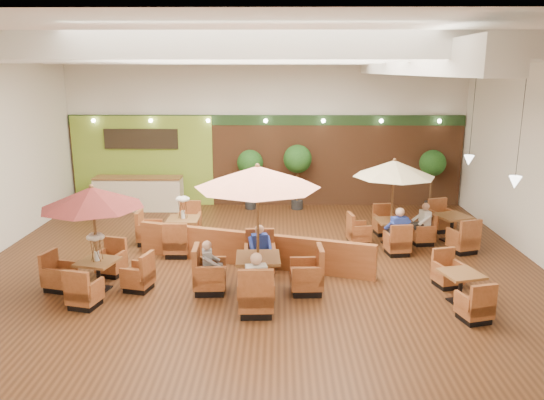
{
  "coord_description": "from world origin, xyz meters",
  "views": [
    {
      "loc": [
        0.5,
        -12.76,
        4.76
      ],
      "look_at": [
        0.3,
        0.5,
        1.5
      ],
      "focal_mm": 35.0,
      "sensor_mm": 36.0,
      "label": 1
    }
  ],
  "objects_px": {
    "booth_divider": "(251,249)",
    "topiary_1": "(298,161)",
    "table_4": "(460,288)",
    "table_0": "(94,219)",
    "table_3": "(175,229)",
    "diner_1": "(260,245)",
    "topiary_0": "(250,165)",
    "topiary_2": "(433,165)",
    "diner_4": "(423,219)",
    "diner_2": "(209,261)",
    "table_5": "(452,229)",
    "service_counter": "(139,194)",
    "diner_0": "(256,278)",
    "table_2": "(393,186)",
    "diner_3": "(398,227)",
    "table_1": "(258,207)"
  },
  "relations": [
    {
      "from": "booth_divider",
      "to": "topiary_1",
      "type": "distance_m",
      "value": 5.86
    },
    {
      "from": "table_4",
      "to": "table_0",
      "type": "bearing_deg",
      "value": 160.43
    },
    {
      "from": "table_3",
      "to": "diner_1",
      "type": "bearing_deg",
      "value": -42.41
    },
    {
      "from": "table_4",
      "to": "diner_1",
      "type": "xyz_separation_m",
      "value": [
        -4.25,
        1.51,
        0.42
      ]
    },
    {
      "from": "table_0",
      "to": "topiary_0",
      "type": "relative_size",
      "value": 1.17
    },
    {
      "from": "topiary_2",
      "to": "diner_4",
      "type": "relative_size",
      "value": 2.87
    },
    {
      "from": "diner_2",
      "to": "diner_4",
      "type": "xyz_separation_m",
      "value": [
        5.52,
        3.4,
        0.0
      ]
    },
    {
      "from": "table_0",
      "to": "table_3",
      "type": "distance_m",
      "value": 3.56
    },
    {
      "from": "topiary_0",
      "to": "topiary_1",
      "type": "height_order",
      "value": "topiary_1"
    },
    {
      "from": "table_5",
      "to": "diner_1",
      "type": "xyz_separation_m",
      "value": [
        -5.37,
        -2.63,
        0.38
      ]
    },
    {
      "from": "booth_divider",
      "to": "table_0",
      "type": "bearing_deg",
      "value": -136.89
    },
    {
      "from": "diner_4",
      "to": "service_counter",
      "type": "bearing_deg",
      "value": 56.24
    },
    {
      "from": "table_3",
      "to": "diner_0",
      "type": "relative_size",
      "value": 3.0
    },
    {
      "from": "service_counter",
      "to": "table_2",
      "type": "bearing_deg",
      "value": -24.38
    },
    {
      "from": "table_4",
      "to": "service_counter",
      "type": "bearing_deg",
      "value": 123.65
    },
    {
      "from": "topiary_1",
      "to": "diner_0",
      "type": "height_order",
      "value": "topiary_1"
    },
    {
      "from": "topiary_0",
      "to": "diner_3",
      "type": "distance_m",
      "value": 6.33
    },
    {
      "from": "booth_divider",
      "to": "diner_0",
      "type": "bearing_deg",
      "value": -67.41
    },
    {
      "from": "diner_3",
      "to": "diner_4",
      "type": "distance_m",
      "value": 1.26
    },
    {
      "from": "diner_0",
      "to": "diner_1",
      "type": "xyz_separation_m",
      "value": [
        0.0,
        2.11,
        -0.03
      ]
    },
    {
      "from": "table_0",
      "to": "diner_1",
      "type": "xyz_separation_m",
      "value": [
        3.54,
        0.97,
        -0.9
      ]
    },
    {
      "from": "table_0",
      "to": "diner_3",
      "type": "height_order",
      "value": "table_0"
    },
    {
      "from": "table_2",
      "to": "table_4",
      "type": "xyz_separation_m",
      "value": [
        0.68,
        -3.85,
        -1.35
      ]
    },
    {
      "from": "booth_divider",
      "to": "table_4",
      "type": "height_order",
      "value": "booth_divider"
    },
    {
      "from": "table_0",
      "to": "table_4",
      "type": "xyz_separation_m",
      "value": [
        7.79,
        -0.54,
        -1.32
      ]
    },
    {
      "from": "diner_0",
      "to": "diner_2",
      "type": "distance_m",
      "value": 1.5
    },
    {
      "from": "booth_divider",
      "to": "table_2",
      "type": "distance_m",
      "value": 4.37
    },
    {
      "from": "table_4",
      "to": "table_5",
      "type": "xyz_separation_m",
      "value": [
        1.11,
        4.14,
        0.05
      ]
    },
    {
      "from": "table_0",
      "to": "diner_3",
      "type": "relative_size",
      "value": 2.92
    },
    {
      "from": "diner_0",
      "to": "diner_3",
      "type": "height_order",
      "value": "diner_0"
    },
    {
      "from": "diner_2",
      "to": "table_1",
      "type": "bearing_deg",
      "value": 81.0
    },
    {
      "from": "table_5",
      "to": "topiary_1",
      "type": "height_order",
      "value": "topiary_1"
    },
    {
      "from": "diner_1",
      "to": "diner_4",
      "type": "xyz_separation_m",
      "value": [
        4.46,
        2.34,
        -0.01
      ]
    },
    {
      "from": "table_5",
      "to": "diner_3",
      "type": "relative_size",
      "value": 3.27
    },
    {
      "from": "table_0",
      "to": "diner_0",
      "type": "relative_size",
      "value": 2.87
    },
    {
      "from": "diner_2",
      "to": "diner_0",
      "type": "bearing_deg",
      "value": 36.0
    },
    {
      "from": "table_3",
      "to": "table_4",
      "type": "relative_size",
      "value": 1.08
    },
    {
      "from": "service_counter",
      "to": "table_5",
      "type": "distance_m",
      "value": 10.36
    },
    {
      "from": "table_1",
      "to": "diner_3",
      "type": "relative_size",
      "value": 3.44
    },
    {
      "from": "table_5",
      "to": "diner_4",
      "type": "distance_m",
      "value": 1.01
    },
    {
      "from": "table_5",
      "to": "diner_1",
      "type": "height_order",
      "value": "diner_1"
    },
    {
      "from": "table_2",
      "to": "diner_4",
      "type": "bearing_deg",
      "value": -8.15
    },
    {
      "from": "table_3",
      "to": "diner_4",
      "type": "height_order",
      "value": "table_3"
    },
    {
      "from": "diner_1",
      "to": "table_2",
      "type": "bearing_deg",
      "value": -159.22
    },
    {
      "from": "table_3",
      "to": "diner_0",
      "type": "bearing_deg",
      "value": -60.8
    },
    {
      "from": "service_counter",
      "to": "topiary_2",
      "type": "bearing_deg",
      "value": 1.13
    },
    {
      "from": "table_4",
      "to": "topiary_1",
      "type": "bearing_deg",
      "value": 96.87
    },
    {
      "from": "table_3",
      "to": "table_2",
      "type": "bearing_deg",
      "value": 0.76
    },
    {
      "from": "topiary_1",
      "to": "diner_1",
      "type": "distance_m",
      "value": 6.34
    },
    {
      "from": "service_counter",
      "to": "diner_0",
      "type": "relative_size",
      "value": 3.52
    }
  ]
}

